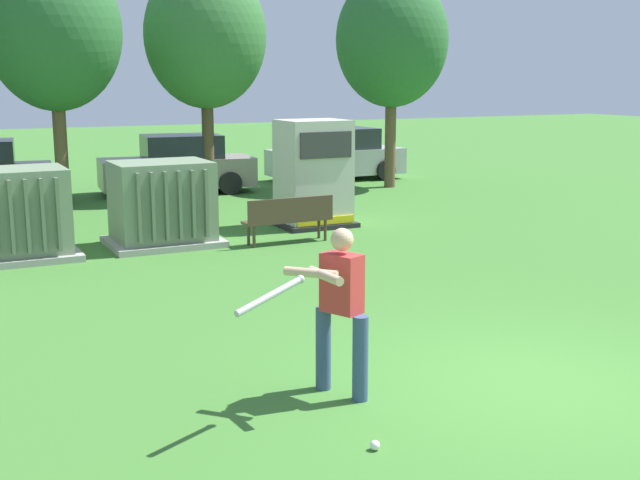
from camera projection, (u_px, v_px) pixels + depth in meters
The scene contains 12 objects.
ground_plane at pixel (532, 383), 8.72m from camera, with size 96.00×96.00×0.00m, color #3D752D.
transformer_west at pixel (14, 215), 14.52m from camera, with size 2.10×1.70×1.62m.
transformer_mid_west at pixel (162, 205), 15.73m from camera, with size 2.10×1.70×1.62m.
generator_enclosure at pixel (313, 174), 17.72m from camera, with size 1.60×1.40×2.30m.
park_bench at pixel (289, 217), 15.89m from camera, with size 1.80×0.42×0.92m.
batter at pixel (338, 304), 8.18m from camera, with size 1.56×0.92×1.74m.
sports_ball at pixel (375, 445), 7.14m from camera, with size 0.09×0.09×0.09m, color white.
tree_center_left at pixel (54, 31), 19.80m from camera, with size 3.27×3.27×6.24m.
tree_center_right at pixel (205, 36), 21.75m from camera, with size 3.25×3.25×6.22m.
tree_right at pixel (392, 40), 23.37m from camera, with size 3.22×3.22×6.16m.
parked_car_right_of_center at pixel (178, 166), 22.84m from camera, with size 4.36×2.25×1.62m.
parked_car_rightmost at pixel (337, 156), 25.74m from camera, with size 4.23×1.98×1.62m.
Camera 1 is at (-5.71, -6.37, 3.21)m, focal length 45.91 mm.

